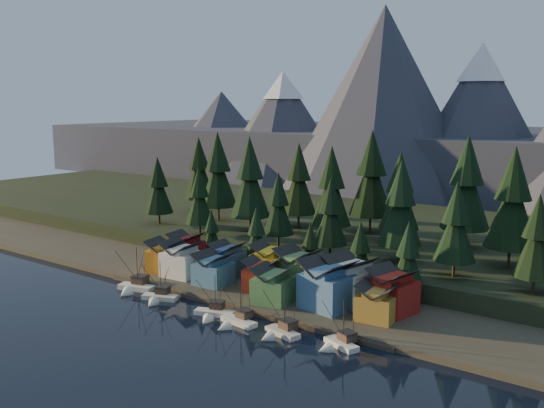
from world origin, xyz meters
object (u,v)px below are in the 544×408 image
Objects in this scene: boat_5 at (279,326)px; house_back_0 at (186,248)px; house_front_0 at (166,255)px; boat_6 at (338,337)px; boat_1 at (158,293)px; house_back_1 at (227,258)px; house_front_1 at (182,258)px; boat_4 at (235,316)px; boat_3 at (213,309)px; boat_0 at (134,282)px.

boat_5 is 1.12× the size of house_back_0.
boat_6 is at bearing -27.04° from house_front_0.
boat_1 is 1.22× the size of house_back_1.
house_front_1 is (-54.04, 13.11, 4.23)m from boat_6.
boat_5 is 50.71m from house_front_0.
boat_1 is at bearing -71.43° from house_front_1.
boat_4 is 0.99× the size of boat_6.
house_back_0 is (-6.57, 8.47, -0.05)m from house_front_1.
house_back_1 reaches higher than boat_3.
house_back_1 is at bearing 158.82° from boat_5.
house_front_0 is at bearing 109.15° from boat_1.
boat_5 is at bearing -32.25° from house_front_0.
house_front_1 reaches higher than house_back_0.
boat_6 is at bearing 22.62° from boat_5.
house_front_1 reaches higher than house_back_1.
boat_6 is (30.36, 1.50, 0.24)m from boat_3.
house_back_1 reaches higher than boat_5.
boat_6 is at bearing -20.00° from boat_1.
boat_5 is at bearing -20.57° from boat_3.
house_back_0 reaches higher than boat_4.
boat_0 is 1.15× the size of boat_1.
boat_4 is at bearing -37.70° from house_front_0.
boat_6 is (23.15, 2.45, 0.15)m from boat_4.
boat_6 is (12.27, 1.93, -0.10)m from boat_5.
house_front_0 is (-37.22, 16.11, 4.11)m from boat_4.
boat_3 is at bearing -47.08° from house_back_0.
house_front_1 is 1.13× the size of house_back_1.
boat_4 is 0.95× the size of boat_5.
boat_6 is 1.21× the size of house_back_1.
boat_0 is at bearing -112.78° from house_front_1.
house_front_0 is at bearing -97.96° from house_back_0.
house_back_1 is at bearing 104.45° from boat_3.
boat_0 is at bearing -169.30° from boat_5.
boat_1 is 24.59m from boat_4.
house_back_0 reaches higher than house_front_0.
house_back_1 is at bearing 12.65° from house_front_0.
boat_4 is 34.87m from house_front_1.
house_back_1 is (-45.49, 21.22, 3.88)m from boat_6.
house_back_0 reaches higher than boat_6.
boat_4 is 23.28m from boat_6.
boat_3 is at bearing -41.09° from house_front_0.
house_front_1 is at bearing -19.23° from house_front_0.
boat_0 is 58.01m from boat_6.
boat_4 is at bearing -24.42° from boat_1.
house_back_1 is at bearing 62.95° from boat_1.
boat_4 is at bearing -49.95° from house_back_1.
boat_5 is (35.44, -0.78, 0.17)m from boat_1.
house_front_0 is (-60.37, 13.66, 3.96)m from boat_6.
boat_3 is 1.17× the size of house_back_1.
boat_5 is 1.11× the size of house_front_1.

